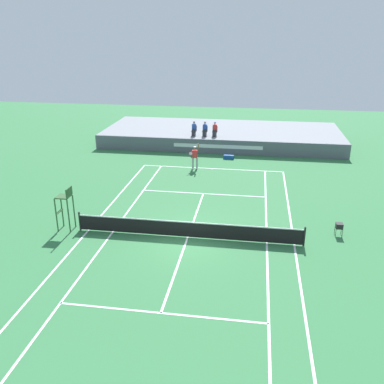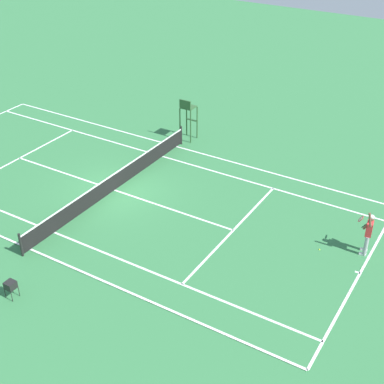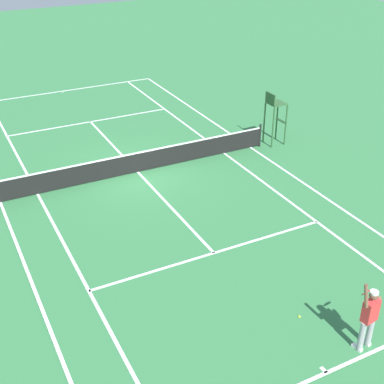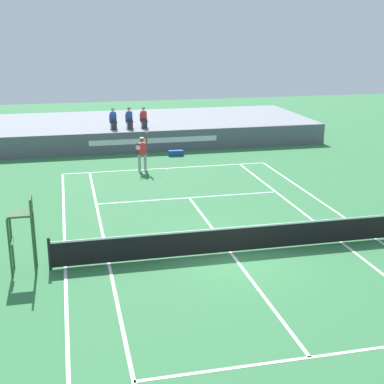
{
  "view_description": "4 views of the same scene",
  "coord_description": "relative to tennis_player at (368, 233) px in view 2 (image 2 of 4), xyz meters",
  "views": [
    {
      "loc": [
        3.24,
        -19.45,
        10.22
      ],
      "look_at": [
        -0.41,
        4.08,
        1.0
      ],
      "focal_mm": 39.25,
      "sensor_mm": 36.0,
      "label": 1
    },
    {
      "loc": [
        17.49,
        15.0,
        13.66
      ],
      "look_at": [
        -0.41,
        4.08,
        1.0
      ],
      "focal_mm": 51.8,
      "sensor_mm": 36.0,
      "label": 2
    },
    {
      "loc": [
        6.94,
        18.45,
        9.88
      ],
      "look_at": [
        -0.41,
        4.08,
        1.0
      ],
      "focal_mm": 49.84,
      "sensor_mm": 36.0,
      "label": 3
    },
    {
      "loc": [
        -5.2,
        -16.8,
        7.44
      ],
      "look_at": [
        -0.41,
        4.08,
        1.0
      ],
      "focal_mm": 52.18,
      "sensor_mm": 36.0,
      "label": 4
    }
  ],
  "objects": [
    {
      "name": "umpire_chair",
      "position": [
        -5.3,
        -11.64,
        0.56
      ],
      "size": [
        0.77,
        0.77,
        2.44
      ],
      "color": "#2D562D",
      "rests_on": "ground"
    },
    {
      "name": "ball_hopper",
      "position": [
        9.23,
        -10.13,
        -0.42
      ],
      "size": [
        0.36,
        0.36,
        0.7
      ],
      "color": "black",
      "rests_on": "ground"
    },
    {
      "name": "court",
      "position": [
        1.36,
        -11.64,
        -0.98
      ],
      "size": [
        11.08,
        23.88,
        0.03
      ],
      "color": "#337542",
      "rests_on": "ground"
    },
    {
      "name": "tennis_player",
      "position": [
        0.0,
        0.0,
        0.0
      ],
      "size": [
        0.75,
        0.71,
        2.08
      ],
      "color": "#9E9EA3",
      "rests_on": "ground"
    },
    {
      "name": "tennis_ball",
      "position": [
        0.75,
        -1.61,
        -0.96
      ],
      "size": [
        0.07,
        0.07,
        0.07
      ],
      "primitive_type": "sphere",
      "color": "#D1E533",
      "rests_on": "ground"
    },
    {
      "name": "ground_plane",
      "position": [
        1.36,
        -11.64,
        -0.99
      ],
      "size": [
        80.0,
        80.0,
        0.0
      ],
      "primitive_type": "plane",
      "color": "#337542"
    },
    {
      "name": "net",
      "position": [
        1.36,
        -11.64,
        -0.47
      ],
      "size": [
        11.98,
        0.1,
        1.07
      ],
      "color": "black",
      "rests_on": "ground"
    }
  ]
}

